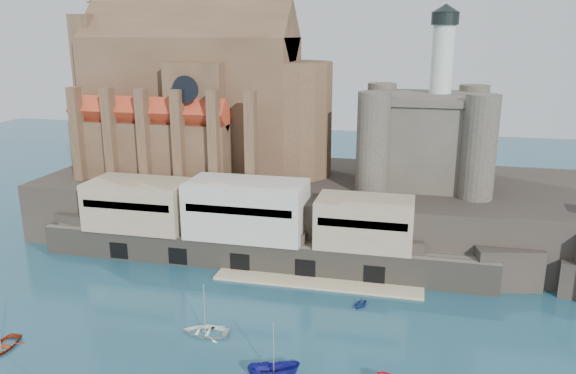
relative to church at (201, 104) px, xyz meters
The scene contains 8 objects.
ground 53.14m from the church, 60.03° to the right, with size 300.00×300.00×0.00m, color navy.
promontory 29.58m from the church, ahead, with size 100.00×36.00×10.00m.
quay 28.37m from the church, 53.41° to the right, with size 70.00×12.00×13.05m.
church is the anchor object (origin of this frame).
castle_keep 40.39m from the church, ahead, with size 21.20×21.20×29.30m.
boat_0 54.08m from the church, 96.69° to the right, with size 3.92×1.14×5.48m, color #982206.
boat_6 48.66m from the church, 68.86° to the right, with size 4.07×1.18×5.70m, color white.
boat_7 49.31m from the church, 41.53° to the right, with size 2.33×1.42×2.70m, color navy.
Camera 1 is at (14.86, -54.80, 34.63)m, focal length 35.00 mm.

